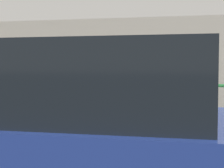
{
  "coord_description": "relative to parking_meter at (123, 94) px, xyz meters",
  "views": [
    {
      "loc": [
        0.83,
        -4.07,
        1.56
      ],
      "look_at": [
        -0.12,
        0.5,
        1.32
      ],
      "focal_mm": 53.13,
      "sensor_mm": 36.0,
      "label": 1
    }
  ],
  "objects": [
    {
      "name": "sidewalk_curb",
      "position": [
        -0.06,
        0.96,
        -1.12
      ],
      "size": [
        36.0,
        2.6,
        0.14
      ],
      "primitive_type": "cube",
      "color": "#9E9B93",
      "rests_on": "ground"
    },
    {
      "name": "pedestrian_at_meter",
      "position": [
        -0.53,
        0.2,
        -0.05
      ],
      "size": [
        0.75,
        0.56,
        1.74
      ],
      "rotation": [
        0.0,
        0.0,
        -0.33
      ],
      "color": "brown",
      "rests_on": "sidewalk_curb"
    },
    {
      "name": "background_railing",
      "position": [
        -0.06,
        2.1,
        -0.26
      ],
      "size": [
        24.06,
        0.06,
        1.09
      ],
      "color": "#1E602D",
      "rests_on": "sidewalk_curb"
    },
    {
      "name": "parked_sedan_blue",
      "position": [
        -0.11,
        -1.55,
        -0.32
      ],
      "size": [
        4.61,
        1.84,
        1.76
      ],
      "rotation": [
        0.0,
        0.0,
        -1.58
      ],
      "color": "navy",
      "rests_on": "ground"
    },
    {
      "name": "parking_meter",
      "position": [
        0.0,
        0.0,
        0.0
      ],
      "size": [
        0.16,
        0.17,
        1.48
      ],
      "rotation": [
        0.0,
        0.0,
        3.13
      ],
      "color": "slate",
      "rests_on": "sidewalk_curb"
    },
    {
      "name": "backdrop_wall",
      "position": [
        -0.06,
        5.76,
        0.33
      ],
      "size": [
        32.0,
        0.5,
        3.04
      ],
      "primitive_type": "cube",
      "color": "gray",
      "rests_on": "ground"
    }
  ]
}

